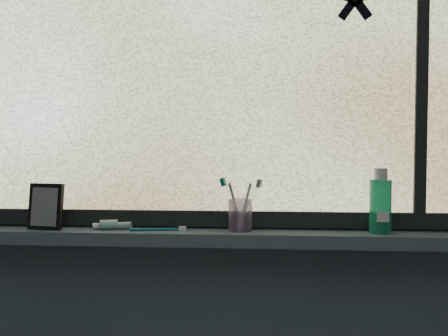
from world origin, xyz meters
The scene contains 10 objects.
wall_back centered at (0.00, 1.30, 1.25)m, with size 3.00×0.01×2.50m, color #9EA3A8.
windowsill centered at (0.00, 1.23, 1.00)m, with size 1.62×0.14×0.04m, color #495662.
window_pane centered at (0.00, 1.28, 1.53)m, with size 1.50×0.01×1.00m, color silver.
frame_bottom centered at (0.00, 1.28, 1.05)m, with size 1.60×0.03×0.05m, color black.
frame_mullion centered at (0.60, 1.28, 1.53)m, with size 0.04×0.03×1.00m, color black.
vanity_mirror centered at (-0.55, 1.22, 1.09)m, with size 0.11×0.06×0.14m, color black.
toothpaste_tube centered at (-0.33, 1.22, 1.04)m, with size 0.17×0.04×0.03m, color silver, non-canonical shape.
toothbrush_cup centered at (0.06, 1.24, 1.07)m, with size 0.07×0.07×0.10m, color #B290BE.
toothbrush_lying centered at (-0.20, 1.21, 1.03)m, with size 0.19×0.02×0.01m, color #0C626C, non-canonical shape.
mouthwash_bottle centered at (0.47, 1.22, 1.12)m, with size 0.06×0.06×0.16m, color #21AD7C.
Camera 1 is at (0.12, -0.28, 1.28)m, focal length 40.00 mm.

